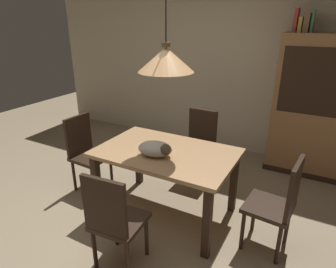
# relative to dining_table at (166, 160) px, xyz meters

# --- Properties ---
(ground) EXTENTS (10.00, 10.00, 0.00)m
(ground) POSITION_rel_dining_table_xyz_m (-0.15, -0.55, -0.65)
(ground) COLOR #998466
(back_wall) EXTENTS (6.40, 0.10, 2.90)m
(back_wall) POSITION_rel_dining_table_xyz_m (-0.15, 2.10, 0.80)
(back_wall) COLOR beige
(back_wall) RESTS_ON ground
(dining_table) EXTENTS (1.40, 0.90, 0.75)m
(dining_table) POSITION_rel_dining_table_xyz_m (0.00, 0.00, 0.00)
(dining_table) COLOR tan
(dining_table) RESTS_ON ground
(chair_near_front) EXTENTS (0.43, 0.43, 0.93)m
(chair_near_front) POSITION_rel_dining_table_xyz_m (0.01, -0.88, -0.14)
(chair_near_front) COLOR black
(chair_near_front) RESTS_ON ground
(chair_left_side) EXTENTS (0.42, 0.42, 0.93)m
(chair_left_side) POSITION_rel_dining_table_xyz_m (-1.13, 0.00, -0.14)
(chair_left_side) COLOR black
(chair_left_side) RESTS_ON ground
(chair_far_back) EXTENTS (0.40, 0.40, 0.93)m
(chair_far_back) POSITION_rel_dining_table_xyz_m (0.00, 0.88, -0.14)
(chair_far_back) COLOR black
(chair_far_back) RESTS_ON ground
(chair_right_side) EXTENTS (0.43, 0.43, 0.93)m
(chair_right_side) POSITION_rel_dining_table_xyz_m (1.13, -0.01, -0.14)
(chair_right_side) COLOR black
(chair_right_side) RESTS_ON ground
(cat_sleeping) EXTENTS (0.40, 0.30, 0.16)m
(cat_sleeping) POSITION_rel_dining_table_xyz_m (-0.03, -0.15, 0.18)
(cat_sleeping) COLOR beige
(cat_sleeping) RESTS_ON dining_table
(pendant_lamp) EXTENTS (0.52, 0.52, 1.30)m
(pendant_lamp) POSITION_rel_dining_table_xyz_m (0.00, 0.00, 1.01)
(pendant_lamp) COLOR #E0A86B
(hutch_bookcase) EXTENTS (1.12, 0.45, 1.85)m
(hutch_bookcase) POSITION_rel_dining_table_xyz_m (1.28, 1.77, 0.24)
(hutch_bookcase) COLOR olive
(hutch_bookcase) RESTS_ON ground
(book_red_tall) EXTENTS (0.04, 0.22, 0.28)m
(book_red_tall) POSITION_rel_dining_table_xyz_m (0.85, 1.77, 1.34)
(book_red_tall) COLOR #B73833
(book_red_tall) RESTS_ON hutch_bookcase
(book_yellow_short) EXTENTS (0.04, 0.20, 0.18)m
(book_yellow_short) POSITION_rel_dining_table_xyz_m (0.91, 1.77, 1.29)
(book_yellow_short) COLOR gold
(book_yellow_short) RESTS_ON hutch_bookcase
(book_brown_thick) EXTENTS (0.06, 0.24, 0.22)m
(book_brown_thick) POSITION_rel_dining_table_xyz_m (0.98, 1.77, 1.31)
(book_brown_thick) COLOR brown
(book_brown_thick) RESTS_ON hutch_bookcase
(book_green_slim) EXTENTS (0.03, 0.20, 0.26)m
(book_green_slim) POSITION_rel_dining_table_xyz_m (1.04, 1.77, 1.33)
(book_green_slim) COLOR #427A4C
(book_green_slim) RESTS_ON hutch_bookcase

